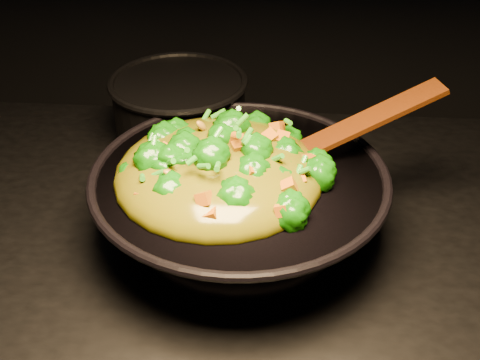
# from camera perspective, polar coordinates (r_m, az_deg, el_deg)

# --- Properties ---
(wok) EXTENTS (0.47, 0.47, 0.11)m
(wok) POSITION_cam_1_polar(r_m,az_deg,el_deg) (0.81, -0.05, -2.61)
(wok) COLOR black
(wok) RESTS_ON stovetop
(stir_fry) EXTENTS (0.30, 0.30, 0.09)m
(stir_fry) POSITION_cam_1_polar(r_m,az_deg,el_deg) (0.75, -2.12, 3.11)
(stir_fry) COLOR #135F06
(stir_fry) RESTS_ON wok
(spatula) EXTENTS (0.24, 0.11, 0.10)m
(spatula) POSITION_cam_1_polar(r_m,az_deg,el_deg) (0.81, 10.64, 4.93)
(spatula) COLOR #381708
(spatula) RESTS_ON wok
(back_pot) EXTENTS (0.27, 0.27, 0.12)m
(back_pot) POSITION_cam_1_polar(r_m,az_deg,el_deg) (1.02, -5.71, 6.40)
(back_pot) COLOR black
(back_pot) RESTS_ON stovetop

